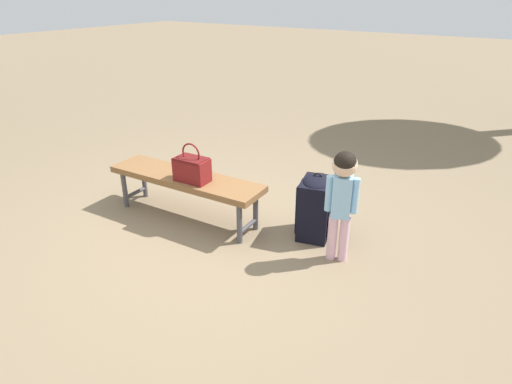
{
  "coord_description": "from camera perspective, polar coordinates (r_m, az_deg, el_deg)",
  "views": [
    {
      "loc": [
        2.21,
        -2.65,
        2.08
      ],
      "look_at": [
        0.31,
        0.21,
        0.45
      ],
      "focal_mm": 30.43,
      "sensor_mm": 36.0,
      "label": 1
    }
  ],
  "objects": [
    {
      "name": "park_bench",
      "position": [
        4.22,
        -9.25,
        1.44
      ],
      "size": [
        1.62,
        0.49,
        0.45
      ],
      "color": "brown",
      "rests_on": "ground"
    },
    {
      "name": "backpack_large",
      "position": [
        3.93,
        7.91,
        -1.67
      ],
      "size": [
        0.38,
        0.42,
        0.62
      ],
      "color": "black",
      "rests_on": "ground"
    },
    {
      "name": "child_standing",
      "position": [
        3.46,
        11.3,
        0.28
      ],
      "size": [
        0.25,
        0.2,
        0.96
      ],
      "color": "#E5B2C6",
      "rests_on": "ground"
    },
    {
      "name": "handbag",
      "position": [
        4.02,
        -8.43,
        3.11
      ],
      "size": [
        0.33,
        0.2,
        0.37
      ],
      "color": "maroon",
      "rests_on": "park_bench"
    },
    {
      "name": "ground_plane",
      "position": [
        4.03,
        -5.38,
        -5.81
      ],
      "size": [
        40.0,
        40.0,
        0.0
      ],
      "primitive_type": "plane",
      "color": "#7F6B51",
      "rests_on": "ground"
    }
  ]
}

